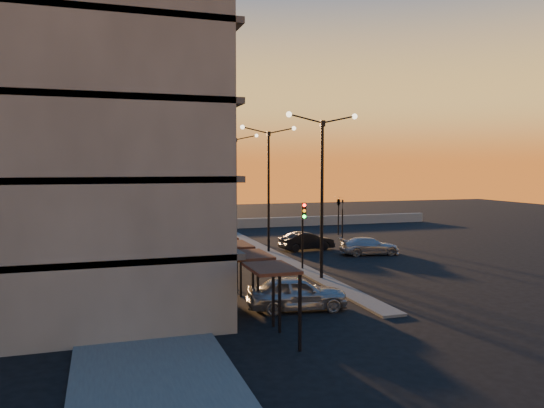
{
  "coord_description": "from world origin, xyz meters",
  "views": [
    {
      "loc": [
        -11.96,
        -27.64,
        6.51
      ],
      "look_at": [
        -1.01,
        6.07,
        3.97
      ],
      "focal_mm": 35.0,
      "sensor_mm": 36.0,
      "label": 1
    }
  ],
  "objects_px": {
    "car_wagon": "(369,246)",
    "car_hatchback": "(297,293)",
    "traffic_light_main": "(303,225)",
    "car_sedan": "(307,241)",
    "streetlamp_mid": "(269,178)"
  },
  "relations": [
    {
      "from": "streetlamp_mid",
      "to": "traffic_light_main",
      "type": "relative_size",
      "value": 2.24
    },
    {
      "from": "car_wagon",
      "to": "car_hatchback",
      "type": "bearing_deg",
      "value": 148.33
    },
    {
      "from": "traffic_light_main",
      "to": "car_sedan",
      "type": "relative_size",
      "value": 0.99
    },
    {
      "from": "car_sedan",
      "to": "car_hatchback",
      "type": "bearing_deg",
      "value": 151.16
    },
    {
      "from": "streetlamp_mid",
      "to": "car_wagon",
      "type": "distance_m",
      "value": 8.97
    },
    {
      "from": "traffic_light_main",
      "to": "car_hatchback",
      "type": "height_order",
      "value": "traffic_light_main"
    },
    {
      "from": "streetlamp_mid",
      "to": "traffic_light_main",
      "type": "xyz_separation_m",
      "value": [
        0.0,
        -7.13,
        -2.7
      ]
    },
    {
      "from": "streetlamp_mid",
      "to": "car_hatchback",
      "type": "height_order",
      "value": "streetlamp_mid"
    },
    {
      "from": "traffic_light_main",
      "to": "car_wagon",
      "type": "bearing_deg",
      "value": 30.65
    },
    {
      "from": "streetlamp_mid",
      "to": "car_wagon",
      "type": "relative_size",
      "value": 2.15
    },
    {
      "from": "car_wagon",
      "to": "traffic_light_main",
      "type": "bearing_deg",
      "value": 128.93
    },
    {
      "from": "car_hatchback",
      "to": "car_sedan",
      "type": "bearing_deg",
      "value": -15.08
    },
    {
      "from": "streetlamp_mid",
      "to": "car_sedan",
      "type": "height_order",
      "value": "streetlamp_mid"
    },
    {
      "from": "car_hatchback",
      "to": "car_wagon",
      "type": "height_order",
      "value": "car_hatchback"
    },
    {
      "from": "car_wagon",
      "to": "car_sedan",
      "type": "bearing_deg",
      "value": 55.51
    }
  ]
}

